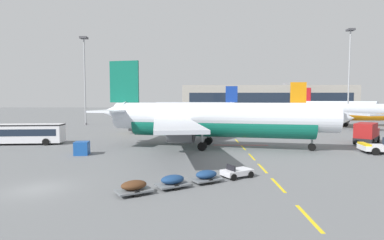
{
  "coord_description": "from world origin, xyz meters",
  "views": [
    {
      "loc": [
        11.86,
        -21.47,
        6.56
      ],
      "look_at": [
        10.87,
        22.89,
        3.6
      ],
      "focal_mm": 28.1,
      "sensor_mm": 36.0,
      "label": 1
    }
  ],
  "objects": [
    {
      "name": "baggage_train",
      "position": [
        11.22,
        1.29,
        0.53
      ],
      "size": [
        10.64,
        7.33,
        1.14
      ],
      "color": "silver",
      "rests_on": "ground"
    },
    {
      "name": "airliner_far_right",
      "position": [
        10.92,
        85.31,
        3.68
      ],
      "size": [
        32.41,
        31.93,
        11.36
      ],
      "color": "silver",
      "rests_on": "ground"
    },
    {
      "name": "catering_truck",
      "position": [
        1.11,
        38.9,
        1.65
      ],
      "size": [
        6.74,
        6.55,
        3.14
      ],
      "color": "black",
      "rests_on": "ground"
    },
    {
      "name": "uld_cargo_container",
      "position": [
        -2.12,
        13.81,
        0.8
      ],
      "size": [
        1.79,
        1.76,
        1.6
      ],
      "color": "#194C9E",
      "rests_on": "ground"
    },
    {
      "name": "terminal_satellite",
      "position": [
        46.61,
        137.08,
        6.89
      ],
      "size": [
        85.42,
        26.58,
        15.36
      ],
      "color": "#9E998E",
      "rests_on": "ground"
    },
    {
      "name": "airliner_far_center",
      "position": [
        69.22,
        105.29,
        3.89
      ],
      "size": [
        28.3,
        29.27,
        12.01
      ],
      "color": "silver",
      "rests_on": "ground"
    },
    {
      "name": "apron_light_mast_far",
      "position": [
        51.88,
        59.92,
        15.7
      ],
      "size": [
        1.8,
        1.8,
        25.29
      ],
      "color": "slate",
      "rests_on": "ground"
    },
    {
      "name": "apron_light_mast_near",
      "position": [
        -17.78,
        56.39,
        14.34
      ],
      "size": [
        1.8,
        1.8,
        22.82
      ],
      "color": "slate",
      "rests_on": "ground"
    },
    {
      "name": "apron_shuttle_bus",
      "position": [
        -14.44,
        22.07,
        1.75
      ],
      "size": [
        12.23,
        3.94,
        3.0
      ],
      "color": "silver",
      "rests_on": "ground"
    },
    {
      "name": "apron_paint_markings",
      "position": [
        18.0,
        36.33,
        0.0
      ],
      "size": [
        8.0,
        92.93,
        0.01
      ],
      "color": "yellow",
      "rests_on": "ground"
    },
    {
      "name": "airliner_foreground",
      "position": [
        14.21,
        19.58,
        3.95
      ],
      "size": [
        34.68,
        33.99,
        12.2
      ],
      "color": "silver",
      "rests_on": "ground"
    },
    {
      "name": "fuel_service_truck",
      "position": [
        37.1,
        23.92,
        1.65
      ],
      "size": [
        6.24,
        6.97,
        3.14
      ],
      "color": "black",
      "rests_on": "ground"
    },
    {
      "name": "airliner_mid_left",
      "position": [
        49.3,
        55.32,
        3.58
      ],
      "size": [
        31.45,
        31.37,
        11.05
      ],
      "color": "silver",
      "rests_on": "ground"
    },
    {
      "name": "ground",
      "position": [
        40.0,
        40.0,
        0.0
      ],
      "size": [
        400.0,
        400.0,
        0.0
      ],
      "primitive_type": "plane",
      "color": "slate"
    }
  ]
}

